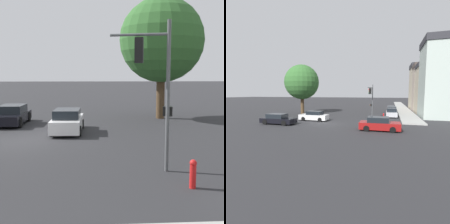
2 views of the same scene
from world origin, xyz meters
The scene contains 6 objects.
ground_plane centered at (0.00, 0.00, 0.00)m, with size 300.00×300.00×0.00m, color #28282B.
street_tree centered at (-8.34, 9.13, 6.24)m, with size 6.68×6.68×9.61m.
traffic_signal centered at (5.41, 5.84, 3.50)m, with size 0.64×2.29×5.46m.
crossing_car_1 centered at (-5.94, -2.11, 0.66)m, with size 4.60×1.97×1.38m.
crossing_car_2 centered at (-2.61, 2.07, 0.68)m, with size 4.36×1.92×1.44m.
fire_hydrant centered at (7.34, 6.71, 0.49)m, with size 0.22×0.22×0.92m.
Camera 1 is at (16.58, 3.59, 3.54)m, focal length 50.00 mm.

